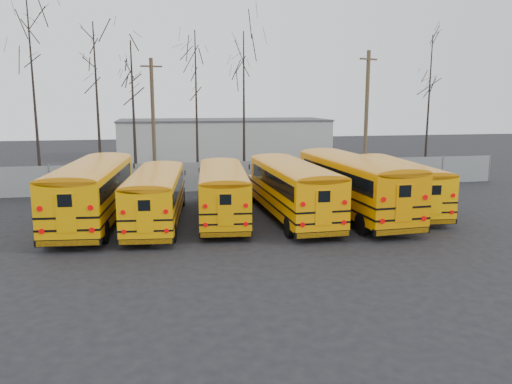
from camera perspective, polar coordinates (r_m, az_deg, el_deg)
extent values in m
plane|color=black|center=(23.29, 1.66, -4.95)|extent=(120.00, 120.00, 0.00)
cube|color=gray|center=(34.65, -2.69, 1.87)|extent=(40.00, 0.04, 2.00)
cube|color=#A3A39E|center=(54.50, -3.69, 6.08)|extent=(22.00, 8.00, 4.00)
cylinder|color=black|center=(23.42, -22.61, -4.37)|extent=(0.38, 1.06, 1.04)
cylinder|color=black|center=(22.85, -16.95, -4.37)|extent=(0.38, 1.06, 1.04)
cylinder|color=black|center=(31.67, -18.17, -0.36)|extent=(0.38, 1.06, 1.04)
cylinder|color=black|center=(31.25, -13.96, -0.28)|extent=(0.38, 1.06, 1.04)
cube|color=#E69B02|center=(26.07, -18.24, 0.11)|extent=(3.45, 9.85, 2.44)
cube|color=#E69B02|center=(31.70, -16.01, 0.72)|extent=(2.49, 1.97, 1.04)
cube|color=black|center=(25.78, -18.41, 1.22)|extent=(3.40, 8.82, 0.73)
cube|color=black|center=(27.05, -17.76, -1.12)|extent=(3.64, 11.63, 0.09)
cube|color=black|center=(26.96, -17.82, -0.04)|extent=(3.64, 11.63, 0.09)
cube|color=black|center=(21.86, -20.64, -5.40)|extent=(2.67, 0.47, 0.29)
cube|color=black|center=(32.60, -15.71, -0.02)|extent=(2.50, 0.43, 0.27)
cube|color=#E69B02|center=(21.46, -20.93, -2.28)|extent=(0.78, 0.11, 1.61)
cylinder|color=#B20505|center=(21.89, -23.32, -4.16)|extent=(0.23, 0.06, 0.23)
cylinder|color=#B20505|center=(21.38, -18.26, -4.16)|extent=(0.23, 0.06, 0.23)
cylinder|color=#B20505|center=(21.69, -23.49, -1.77)|extent=(0.23, 0.06, 0.23)
cylinder|color=#B20505|center=(21.17, -18.40, -1.71)|extent=(0.23, 0.06, 0.23)
cylinder|color=black|center=(22.60, -14.69, -4.59)|extent=(0.35, 0.93, 0.91)
cylinder|color=black|center=(22.35, -9.48, -4.55)|extent=(0.35, 0.93, 0.91)
cylinder|color=black|center=(29.96, -12.34, -0.80)|extent=(0.35, 0.93, 0.91)
cylinder|color=black|center=(29.77, -8.42, -0.74)|extent=(0.35, 0.93, 0.91)
cube|color=#F09F02|center=(25.07, -11.40, -0.46)|extent=(3.12, 8.64, 2.13)
cube|color=#F09F02|center=(30.07, -10.36, 0.20)|extent=(2.19, 1.74, 0.91)
cube|color=black|center=(24.81, -11.49, 0.54)|extent=(3.06, 7.74, 0.64)
cube|color=black|center=(25.96, -11.17, -1.57)|extent=(3.30, 10.19, 0.08)
cube|color=black|center=(25.87, -11.21, -0.58)|extent=(3.30, 10.19, 0.08)
cube|color=black|center=(21.33, -12.46, -5.51)|extent=(2.33, 0.44, 0.25)
cube|color=black|center=(30.88, -10.22, -0.47)|extent=(2.19, 0.40, 0.24)
cube|color=#F09F02|center=(20.97, -12.61, -2.72)|extent=(0.68, 0.11, 1.41)
cylinder|color=#B20505|center=(21.24, -14.86, -4.42)|extent=(0.20, 0.06, 0.20)
cylinder|color=#B20505|center=(21.02, -10.21, -4.39)|extent=(0.20, 0.06, 0.20)
cylinder|color=#B20505|center=(21.05, -14.97, -2.27)|extent=(0.20, 0.06, 0.20)
cylinder|color=#B20505|center=(20.82, -10.28, -2.22)|extent=(0.20, 0.06, 0.20)
cylinder|color=black|center=(23.06, -6.17, -3.98)|extent=(0.34, 0.94, 0.92)
cylinder|color=black|center=(23.13, -1.00, -3.87)|extent=(0.34, 0.94, 0.92)
cylinder|color=black|center=(30.61, -6.04, -0.36)|extent=(0.34, 0.94, 0.92)
cylinder|color=black|center=(30.66, -2.15, -0.29)|extent=(0.34, 0.94, 0.92)
cube|color=orange|center=(25.76, -3.84, 0.06)|extent=(3.11, 8.74, 2.16)
cube|color=orange|center=(30.85, -4.12, 0.62)|extent=(2.21, 1.76, 0.92)
cube|color=black|center=(25.50, -3.85, 1.05)|extent=(3.06, 7.83, 0.64)
cube|color=black|center=(26.66, -3.88, -1.05)|extent=(3.29, 10.32, 0.08)
cube|color=black|center=(26.57, -3.89, -0.08)|extent=(3.29, 10.32, 0.08)
cube|color=black|center=(21.93, -3.47, -4.82)|extent=(2.37, 0.43, 0.26)
cube|color=black|center=(31.67, -4.14, -0.05)|extent=(2.22, 0.39, 0.24)
cube|color=orange|center=(21.57, -3.49, -2.06)|extent=(0.69, 0.10, 1.43)
cylinder|color=#B20505|center=(21.69, -5.79, -3.77)|extent=(0.21, 0.06, 0.20)
cylinder|color=#B20505|center=(21.75, -1.17, -3.68)|extent=(0.21, 0.06, 0.20)
cylinder|color=#B20505|center=(21.51, -5.83, -1.63)|extent=(0.21, 0.06, 0.20)
cylinder|color=#B20505|center=(21.56, -1.17, -1.55)|extent=(0.21, 0.06, 0.20)
cylinder|color=black|center=(22.81, 3.83, -4.01)|extent=(0.30, 1.00, 0.99)
cylinder|color=black|center=(23.52, 9.10, -3.67)|extent=(0.30, 1.00, 0.99)
cylinder|color=black|center=(30.71, -0.51, -0.20)|extent=(0.30, 1.00, 0.99)
cylinder|color=black|center=(31.24, 3.52, -0.03)|extent=(0.30, 1.00, 0.99)
cube|color=#F29502|center=(25.89, 4.26, 0.38)|extent=(2.70, 9.29, 2.33)
cube|color=#F29502|center=(31.20, 1.37, 0.89)|extent=(2.27, 1.74, 0.99)
cube|color=black|center=(25.62, 4.40, 1.45)|extent=(2.72, 8.30, 0.69)
cube|color=black|center=(26.82, 3.72, -0.82)|extent=(2.77, 11.00, 0.09)
cube|color=black|center=(26.73, 3.73, 0.22)|extent=(2.77, 11.00, 0.09)
cube|color=black|center=(21.98, 7.59, -4.78)|extent=(2.55, 0.28, 0.28)
cube|color=black|center=(32.06, 1.03, 0.16)|extent=(2.39, 0.26, 0.26)
cube|color=#F29502|center=(21.59, 7.76, -1.80)|extent=(0.75, 0.06, 1.54)
cylinder|color=#B20505|center=(21.44, 5.35, -3.75)|extent=(0.22, 0.04, 0.22)
cylinder|color=#B20505|center=(22.08, 10.03, -3.44)|extent=(0.22, 0.04, 0.22)
cylinder|color=#B20505|center=(21.24, 5.39, -1.41)|extent=(0.22, 0.04, 0.22)
cylinder|color=#B20505|center=(21.88, 10.10, -1.17)|extent=(0.22, 0.04, 0.22)
cylinder|color=black|center=(23.67, 12.06, -3.59)|extent=(0.36, 1.08, 1.07)
cylinder|color=black|center=(24.82, 17.07, -3.17)|extent=(0.36, 1.08, 1.07)
cylinder|color=black|center=(31.76, 4.92, 0.19)|extent=(0.36, 1.08, 1.07)
cylinder|color=black|center=(32.63, 8.93, 0.38)|extent=(0.36, 1.08, 1.07)
cube|color=orange|center=(26.99, 11.21, 0.89)|extent=(3.22, 10.06, 2.51)
cube|color=orange|center=(32.43, 6.73, 1.33)|extent=(2.50, 1.95, 1.07)
cube|color=black|center=(26.71, 11.45, 2.00)|extent=(3.21, 9.00, 0.75)
cube|color=black|center=(27.93, 10.36, -0.37)|extent=(3.36, 11.89, 0.10)
cube|color=black|center=(27.84, 10.40, 0.71)|extent=(3.36, 11.89, 0.10)
cube|color=black|center=(23.07, 16.27, -4.29)|extent=(2.74, 0.39, 0.30)
cube|color=black|center=(33.31, 6.19, 0.56)|extent=(2.57, 0.36, 0.28)
cube|color=orange|center=(22.69, 16.59, -1.23)|extent=(0.80, 0.09, 1.65)
cylinder|color=#B20505|center=(22.34, 14.26, -3.26)|extent=(0.24, 0.06, 0.23)
cylinder|color=#B20505|center=(23.37, 18.65, -2.89)|extent=(0.24, 0.06, 0.23)
cylinder|color=#B20505|center=(22.14, 14.37, -0.84)|extent=(0.24, 0.06, 0.23)
cylinder|color=#B20505|center=(23.17, 18.78, -0.58)|extent=(0.24, 0.06, 0.23)
cylinder|color=black|center=(26.13, 16.35, -2.62)|extent=(0.31, 0.94, 0.92)
cylinder|color=black|center=(27.04, 20.40, -2.42)|extent=(0.31, 0.94, 0.92)
cylinder|color=black|center=(33.21, 10.96, 0.36)|extent=(0.31, 0.94, 0.92)
cylinder|color=black|center=(33.93, 14.30, 0.44)|extent=(0.31, 0.94, 0.92)
cube|color=#F5A902|center=(29.03, 15.96, 0.87)|extent=(2.81, 8.71, 2.17)
cube|color=#F5A902|center=(33.78, 12.49, 1.27)|extent=(2.17, 1.69, 0.92)
cube|color=black|center=(28.79, 16.15, 1.76)|extent=(2.80, 7.79, 0.65)
cube|color=black|center=(29.86, 15.30, -0.14)|extent=(2.93, 10.30, 0.08)
cube|color=black|center=(29.78, 15.34, 0.73)|extent=(2.93, 10.30, 0.08)
cube|color=black|center=(25.54, 19.57, -3.21)|extent=(2.37, 0.34, 0.26)
cube|color=black|center=(34.55, 12.04, 0.64)|extent=(2.22, 0.32, 0.24)
cube|color=#F5A902|center=(25.22, 19.83, -0.82)|extent=(0.69, 0.08, 1.43)
cylinder|color=#B20505|center=(24.95, 17.96, -2.34)|extent=(0.20, 0.05, 0.20)
cylinder|color=#B20505|center=(25.75, 21.48, -2.17)|extent=(0.20, 0.05, 0.20)
cylinder|color=#B20505|center=(24.79, 18.06, -0.47)|extent=(0.20, 0.05, 0.20)
cylinder|color=#B20505|center=(25.59, 21.61, -0.36)|extent=(0.20, 0.05, 0.20)
cylinder|color=#4B3B2A|center=(39.43, -11.68, 8.03)|extent=(0.29, 0.29, 9.29)
cube|color=#4B3B2A|center=(39.48, -11.90, 13.88)|extent=(1.64, 0.45, 0.12)
cylinder|color=brown|center=(40.85, 12.50, 8.56)|extent=(0.31, 0.31, 9.96)
cube|color=brown|center=(40.94, 12.74, 14.60)|extent=(1.70, 0.76, 0.13)
cone|color=black|center=(38.13, -24.03, 9.99)|extent=(0.26, 0.26, 12.89)
cone|color=black|center=(36.74, -17.66, 9.23)|extent=(0.26, 0.26, 11.39)
cone|color=black|center=(36.72, -13.81, 8.52)|extent=(0.26, 0.26, 10.24)
cone|color=black|center=(36.54, -6.82, 9.34)|extent=(0.26, 0.26, 11.00)
cone|color=black|center=(40.34, -1.39, 9.84)|extent=(0.26, 0.26, 11.46)
cone|color=black|center=(44.69, 19.11, 9.32)|extent=(0.26, 0.26, 11.42)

